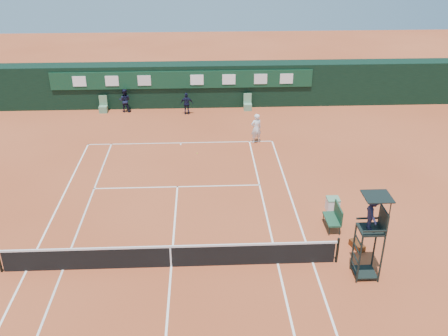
# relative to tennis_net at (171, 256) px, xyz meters

# --- Properties ---
(ground) EXTENTS (90.00, 90.00, 0.00)m
(ground) POSITION_rel_tennis_net_xyz_m (0.00, 0.00, -0.51)
(ground) COLOR #B8502B
(ground) RESTS_ON ground
(court_lines) EXTENTS (11.05, 23.85, 0.01)m
(court_lines) POSITION_rel_tennis_net_xyz_m (0.00, 0.00, -0.50)
(court_lines) COLOR silver
(court_lines) RESTS_ON ground
(tennis_net) EXTENTS (12.90, 0.10, 1.10)m
(tennis_net) POSITION_rel_tennis_net_xyz_m (0.00, 0.00, 0.00)
(tennis_net) COLOR black
(tennis_net) RESTS_ON ground
(back_wall) EXTENTS (40.00, 1.65, 3.00)m
(back_wall) POSITION_rel_tennis_net_xyz_m (0.00, 18.74, 1.00)
(back_wall) COLOR black
(back_wall) RESTS_ON ground
(linesman_chair_left) EXTENTS (0.55, 0.50, 1.15)m
(linesman_chair_left) POSITION_rel_tennis_net_xyz_m (-5.50, 17.48, -0.19)
(linesman_chair_left) COLOR #5B8B66
(linesman_chair_left) RESTS_ON ground
(linesman_chair_right) EXTENTS (0.55, 0.50, 1.15)m
(linesman_chair_right) POSITION_rel_tennis_net_xyz_m (4.50, 17.48, -0.19)
(linesman_chair_right) COLOR #5F916D
(linesman_chair_right) RESTS_ON ground
(umpire_chair) EXTENTS (0.96, 0.95, 3.42)m
(umpire_chair) POSITION_rel_tennis_net_xyz_m (7.23, -0.86, 1.95)
(umpire_chair) COLOR black
(umpire_chair) RESTS_ON ground
(player_bench) EXTENTS (0.56, 1.20, 1.10)m
(player_bench) POSITION_rel_tennis_net_xyz_m (6.88, 2.36, 0.09)
(player_bench) COLOR #1B452E
(player_bench) RESTS_ON ground
(tennis_bag) EXTENTS (0.54, 0.78, 0.27)m
(tennis_bag) POSITION_rel_tennis_net_xyz_m (7.46, 0.86, -0.37)
(tennis_bag) COLOR black
(tennis_bag) RESTS_ON ground
(cooler) EXTENTS (0.57, 0.57, 0.65)m
(cooler) POSITION_rel_tennis_net_xyz_m (7.17, 3.81, -0.18)
(cooler) COLOR silver
(cooler) RESTS_ON ground
(tennis_ball) EXTENTS (0.06, 0.06, 0.06)m
(tennis_ball) POSITION_rel_tennis_net_xyz_m (0.98, 10.29, -0.48)
(tennis_ball) COLOR #BCD030
(tennis_ball) RESTS_ON ground
(player) EXTENTS (0.76, 0.62, 1.81)m
(player) POSITION_rel_tennis_net_xyz_m (4.48, 11.76, 0.40)
(player) COLOR white
(player) RESTS_ON ground
(ball_kid_left) EXTENTS (0.85, 0.70, 1.62)m
(ball_kid_left) POSITION_rel_tennis_net_xyz_m (-4.00, 17.52, 0.30)
(ball_kid_left) COLOR black
(ball_kid_left) RESTS_ON ground
(ball_kid_right) EXTENTS (0.89, 0.38, 1.51)m
(ball_kid_right) POSITION_rel_tennis_net_xyz_m (0.28, 16.82, 0.24)
(ball_kid_right) COLOR black
(ball_kid_right) RESTS_ON ground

